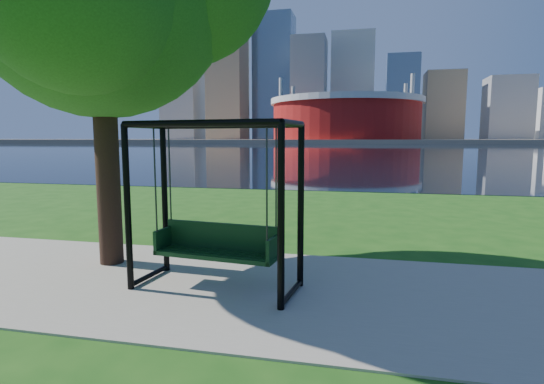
% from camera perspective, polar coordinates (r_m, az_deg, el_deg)
% --- Properties ---
extents(ground, '(900.00, 900.00, 0.00)m').
position_cam_1_polar(ground, '(7.10, -1.13, -11.63)').
color(ground, '#1E5114').
rests_on(ground, ground).
extents(path, '(120.00, 4.00, 0.03)m').
position_cam_1_polar(path, '(6.64, -2.17, -12.86)').
color(path, '#9E937F').
rests_on(path, ground).
extents(river, '(900.00, 180.00, 0.02)m').
position_cam_1_polar(river, '(108.57, 11.71, 5.80)').
color(river, black).
rests_on(river, ground).
extents(far_bank, '(900.00, 228.00, 2.00)m').
position_cam_1_polar(far_bank, '(312.54, 12.28, 6.75)').
color(far_bank, '#937F60').
rests_on(far_bank, ground).
extents(stadium, '(83.00, 83.00, 32.00)m').
position_cam_1_polar(stadium, '(242.10, 9.88, 9.87)').
color(stadium, maroon).
rests_on(stadium, far_bank).
extents(skyline, '(392.00, 66.00, 96.50)m').
position_cam_1_polar(skyline, '(327.71, 11.70, 12.89)').
color(skyline, gray).
rests_on(skyline, far_bank).
extents(swing, '(2.59, 1.35, 2.55)m').
position_cam_1_polar(swing, '(6.44, -7.53, -2.34)').
color(swing, black).
rests_on(swing, ground).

